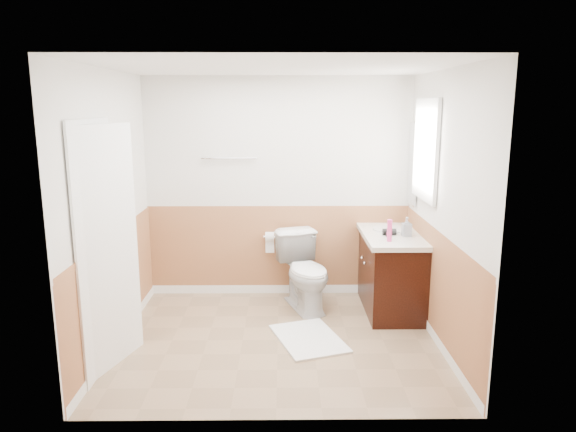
{
  "coord_description": "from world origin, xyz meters",
  "views": [
    {
      "loc": [
        0.05,
        -4.68,
        2.19
      ],
      "look_at": [
        0.1,
        0.25,
        1.15
      ],
      "focal_mm": 33.07,
      "sensor_mm": 36.0,
      "label": 1
    }
  ],
  "objects_px": {
    "vanity_cabinet": "(391,274)",
    "lotion_bottle": "(390,231)",
    "soap_dispenser": "(407,227)",
    "toilet": "(305,272)",
    "bath_mat": "(309,338)"
  },
  "relations": [
    {
      "from": "vanity_cabinet",
      "to": "lotion_bottle",
      "type": "xyz_separation_m",
      "value": [
        -0.1,
        -0.33,
        0.56
      ]
    },
    {
      "from": "lotion_bottle",
      "to": "soap_dispenser",
      "type": "height_order",
      "value": "lotion_bottle"
    },
    {
      "from": "toilet",
      "to": "bath_mat",
      "type": "height_order",
      "value": "toilet"
    },
    {
      "from": "bath_mat",
      "to": "vanity_cabinet",
      "type": "distance_m",
      "value": 1.26
    },
    {
      "from": "toilet",
      "to": "vanity_cabinet",
      "type": "distance_m",
      "value": 0.92
    },
    {
      "from": "lotion_bottle",
      "to": "vanity_cabinet",
      "type": "bearing_deg",
      "value": 73.35
    },
    {
      "from": "bath_mat",
      "to": "vanity_cabinet",
      "type": "height_order",
      "value": "vanity_cabinet"
    },
    {
      "from": "toilet",
      "to": "vanity_cabinet",
      "type": "relative_size",
      "value": 0.75
    },
    {
      "from": "bath_mat",
      "to": "lotion_bottle",
      "type": "relative_size",
      "value": 3.64
    },
    {
      "from": "toilet",
      "to": "lotion_bottle",
      "type": "bearing_deg",
      "value": -43.73
    },
    {
      "from": "bath_mat",
      "to": "soap_dispenser",
      "type": "distance_m",
      "value": 1.54
    },
    {
      "from": "lotion_bottle",
      "to": "soap_dispenser",
      "type": "xyz_separation_m",
      "value": [
        0.22,
        0.21,
        -0.01
      ]
    },
    {
      "from": "lotion_bottle",
      "to": "toilet",
      "type": "bearing_deg",
      "value": 154.69
    },
    {
      "from": "toilet",
      "to": "soap_dispenser",
      "type": "height_order",
      "value": "soap_dispenser"
    },
    {
      "from": "bath_mat",
      "to": "lotion_bottle",
      "type": "height_order",
      "value": "lotion_bottle"
    }
  ]
}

